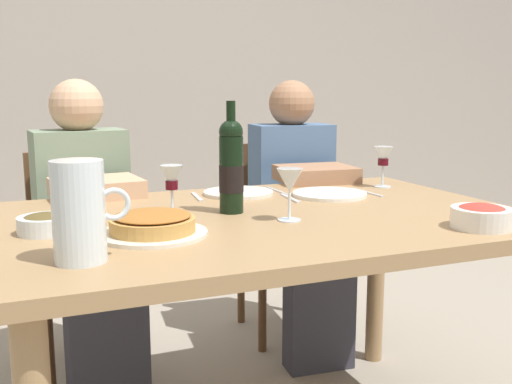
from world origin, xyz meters
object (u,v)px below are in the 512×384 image
Objects in this scene: wine_glass_centre at (172,180)px; chair_left at (79,244)px; dinner_plate_left_setting at (329,194)px; chair_right at (281,224)px; wine_glass_right_diner at (290,183)px; wine_bottle at (231,166)px; water_pitcher at (80,218)px; olive_bowl at (45,223)px; wine_glass_left_diner at (383,158)px; salad_bowl at (481,216)px; diner_right at (300,209)px; dining_table at (267,245)px; dinner_plate_right_setting at (238,193)px; diner_left at (89,228)px; baked_tart at (153,225)px.

wine_glass_centre is 0.87m from chair_left.
chair_right reaches higher than dinner_plate_left_setting.
wine_glass_right_diner is 0.58× the size of dinner_plate_left_setting.
chair_right is at bearing 56.93° from wine_bottle.
water_pitcher is 0.85× the size of dinner_plate_left_setting.
wine_glass_centre is 0.56× the size of dinner_plate_left_setting.
chair_left is (0.16, 0.88, -0.29)m from olive_bowl.
wine_glass_left_diner is at bearing 11.04° from wine_glass_centre.
salad_bowl reaches higher than dinner_plate_left_setting.
wine_glass_centre is at bearing 140.99° from wine_glass_right_diner.
olive_bowl is 1.43m from chair_right.
olive_bowl reaches higher than dinner_plate_left_setting.
dining_table is at bearing 61.62° from diner_right.
wine_glass_left_diner is at bearing 13.18° from olive_bowl.
dinner_plate_right_setting is 0.78m from chair_left.
wine_bottle reaches higher than wine_glass_left_diner.
water_pitcher reaches higher than wine_glass_centre.
diner_left is at bearing 149.01° from dinner_plate_left_setting.
water_pitcher is at bearing -161.61° from wine_glass_right_diner.
chair_right is at bearing 40.02° from olive_bowl.
wine_bottle is at bearing 37.55° from water_pitcher.
wine_glass_centre is at bearing 43.29° from diner_right.
wine_glass_left_diner reaches higher than chair_left.
wine_glass_centre reaches higher than salad_bowl.
baked_tart is 0.40m from wine_glass_right_diner.
chair_left is 0.75× the size of diner_right.
baked_tart is 0.80m from diner_left.
wine_bottle reaches higher than salad_bowl.
baked_tart is 0.31× the size of chair_left.
diner_left is (-0.89, 1.02, -0.18)m from salad_bowl.
salad_bowl is 0.14× the size of diner_right.
wine_bottle is 0.85m from diner_right.
wine_bottle reaches higher than baked_tart.
baked_tart is 0.76m from dinner_plate_left_setting.
water_pitcher is 0.98m from diner_left.
water_pitcher is at bearing -151.93° from dining_table.
dinner_plate_right_setting is (0.13, 0.28, -0.13)m from wine_bottle.
water_pitcher is 0.25× the size of chair_left.
dinner_plate_left_setting is at bearing 143.88° from diner_left.
wine_glass_right_diner is (0.11, -0.17, -0.03)m from wine_bottle.
wine_glass_right_diner is at bearing -145.68° from wine_glass_left_diner.
wine_glass_right_diner is 0.92m from diner_left.
olive_bowl is (-1.06, 0.38, -0.01)m from salad_bowl.
diner_right is (0.53, 0.60, -0.28)m from wine_bottle.
wine_glass_centre is at bearing 52.79° from chair_right.
wine_glass_left_diner is 0.57m from dinner_plate_right_setting.
wine_glass_centre reaches higher than olive_bowl.
salad_bowl is (1.01, -0.08, -0.06)m from water_pitcher.
chair_left is (-1.05, 0.60, -0.37)m from wine_glass_left_diner.
chair_left reaches higher than salad_bowl.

